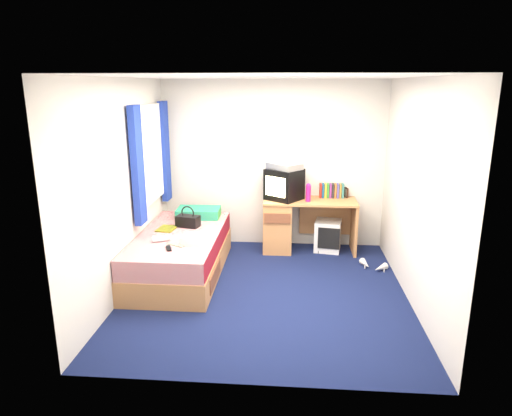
# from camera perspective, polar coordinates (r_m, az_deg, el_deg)

# --- Properties ---
(ground) EXTENTS (3.40, 3.40, 0.00)m
(ground) POSITION_cam_1_polar(r_m,az_deg,el_deg) (5.38, 1.21, -10.43)
(ground) COLOR #0C1438
(ground) RESTS_ON ground
(room_shell) EXTENTS (3.40, 3.40, 3.40)m
(room_shell) POSITION_cam_1_polar(r_m,az_deg,el_deg) (4.92, 1.31, 4.98)
(room_shell) COLOR white
(room_shell) RESTS_ON ground
(bed) EXTENTS (1.01, 2.00, 0.54)m
(bed) POSITION_cam_1_polar(r_m,az_deg,el_deg) (5.84, -9.38, -5.63)
(bed) COLOR tan
(bed) RESTS_ON ground
(pillow) EXTENTS (0.60, 0.39, 0.13)m
(pillow) POSITION_cam_1_polar(r_m,az_deg,el_deg) (6.37, -7.18, -0.59)
(pillow) COLOR teal
(pillow) RESTS_ON bed
(desk) EXTENTS (1.30, 0.55, 0.75)m
(desk) POSITION_cam_1_polar(r_m,az_deg,el_deg) (6.56, 4.29, -1.83)
(desk) COLOR tan
(desk) RESTS_ON ground
(storage_cube) EXTENTS (0.41, 0.41, 0.44)m
(storage_cube) POSITION_cam_1_polar(r_m,az_deg,el_deg) (6.65, 8.96, -3.41)
(storage_cube) COLOR white
(storage_cube) RESTS_ON ground
(crt_tv) EXTENTS (0.59, 0.58, 0.43)m
(crt_tv) POSITION_cam_1_polar(r_m,az_deg,el_deg) (6.42, 3.52, 2.97)
(crt_tv) COLOR black
(crt_tv) RESTS_ON desk
(vcr) EXTENTS (0.53, 0.53, 0.08)m
(vcr) POSITION_cam_1_polar(r_m,az_deg,el_deg) (6.37, 3.58, 5.25)
(vcr) COLOR silver
(vcr) RESTS_ON crt_tv
(book_row) EXTENTS (0.34, 0.13, 0.20)m
(book_row) POSITION_cam_1_polar(r_m,az_deg,el_deg) (6.63, 9.42, 2.15)
(book_row) COLOR maroon
(book_row) RESTS_ON desk
(picture_frame) EXTENTS (0.05, 0.12, 0.14)m
(picture_frame) POSITION_cam_1_polar(r_m,az_deg,el_deg) (6.69, 11.22, 1.91)
(picture_frame) COLOR #321910
(picture_frame) RESTS_ON desk
(pink_water_bottle) EXTENTS (0.09, 0.09, 0.23)m
(pink_water_bottle) POSITION_cam_1_polar(r_m,az_deg,el_deg) (6.36, 6.55, 1.82)
(pink_water_bottle) COLOR #C01B75
(pink_water_bottle) RESTS_ON desk
(aerosol_can) EXTENTS (0.05, 0.05, 0.18)m
(aerosol_can) POSITION_cam_1_polar(r_m,az_deg,el_deg) (6.50, 5.57, 1.93)
(aerosol_can) COLOR white
(aerosol_can) RESTS_ON desk
(handbag) EXTENTS (0.32, 0.23, 0.28)m
(handbag) POSITION_cam_1_polar(r_m,az_deg,el_deg) (5.96, -8.50, -1.57)
(handbag) COLOR black
(handbag) RESTS_ON bed
(towel) EXTENTS (0.30, 0.26, 0.10)m
(towel) POSITION_cam_1_polar(r_m,az_deg,el_deg) (5.34, -7.61, -3.92)
(towel) COLOR silver
(towel) RESTS_ON bed
(magazine) EXTENTS (0.24, 0.30, 0.01)m
(magazine) POSITION_cam_1_polar(r_m,az_deg,el_deg) (5.92, -11.09, -2.55)
(magazine) COLOR #C7CA16
(magazine) RESTS_ON bed
(water_bottle) EXTENTS (0.21, 0.15, 0.07)m
(water_bottle) POSITION_cam_1_polar(r_m,az_deg,el_deg) (5.47, -11.79, -3.78)
(water_bottle) COLOR silver
(water_bottle) RESTS_ON bed
(colour_swatch_fan) EXTENTS (0.22, 0.15, 0.01)m
(colour_swatch_fan) POSITION_cam_1_polar(r_m,az_deg,el_deg) (5.32, -9.97, -4.57)
(colour_swatch_fan) COLOR gold
(colour_swatch_fan) RESTS_ON bed
(remote_control) EXTENTS (0.11, 0.17, 0.02)m
(remote_control) POSITION_cam_1_polar(r_m,az_deg,el_deg) (5.22, -10.87, -4.97)
(remote_control) COLOR black
(remote_control) RESTS_ON bed
(window_assembly) EXTENTS (0.11, 1.42, 1.40)m
(window_assembly) POSITION_cam_1_polar(r_m,az_deg,el_deg) (6.09, -12.97, 6.26)
(window_assembly) COLOR silver
(window_assembly) RESTS_ON room_shell
(white_heels) EXTENTS (0.35, 0.35, 0.09)m
(white_heels) POSITION_cam_1_polar(r_m,az_deg,el_deg) (6.17, 14.39, -7.04)
(white_heels) COLOR silver
(white_heels) RESTS_ON ground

